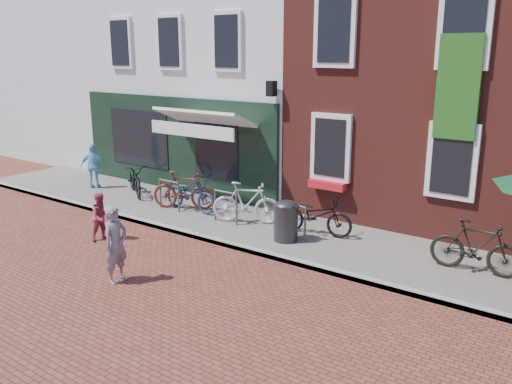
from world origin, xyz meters
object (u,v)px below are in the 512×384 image
Objects in this scene: cafe_person at (94,166)px; bicycle_4 at (315,215)px; woman at (116,244)px; bicycle_0 at (135,179)px; bicycle_2 at (190,194)px; bicycle_5 at (476,247)px; litter_bin at (286,219)px; boy at (102,217)px; bicycle_3 at (247,203)px; bicycle_1 at (184,190)px.

cafe_person is 7.98m from bicycle_4.
woman reaches higher than bicycle_0.
bicycle_0 is at bearing 85.78° from bicycle_2.
bicycle_4 is 3.70m from bicycle_5.
cafe_person is at bearing 130.68° from bicycle_0.
litter_bin is 0.56× the size of bicycle_4.
woman is 2.57m from boy.
boy is 0.63× the size of bicycle_2.
bicycle_0 is 6.31m from bicycle_4.
cafe_person is 11.68m from bicycle_5.
bicycle_2 is at bearing 8.53° from boy.
boy is at bearing -110.23° from bicycle_0.
litter_bin is 7.67m from cafe_person.
bicycle_4 is at bearing -107.18° from bicycle_3.
bicycle_4 is (1.85, 0.25, -0.05)m from bicycle_3.
bicycle_3 is 5.55m from bicycle_5.
litter_bin is 3.73m from bicycle_1.
bicycle_1 is (2.29, -0.28, 0.05)m from bicycle_0.
bicycle_1 reaches higher than bicycle_2.
woman and cafe_person have the same top height.
boy is 3.54m from bicycle_3.
bicycle_0 is 2.31m from bicycle_1.
bicycle_2 is 1.03× the size of bicycle_5.
bicycle_3 reaches higher than bicycle_4.
bicycle_2 is (0.26, -0.01, -0.05)m from bicycle_1.
cafe_person is at bearing 67.69° from boy.
bicycle_5 is at bearing -55.84° from boy.
bicycle_4 is (0.33, 0.77, -0.05)m from litter_bin.
bicycle_2 is (2.56, -0.29, 0.00)m from bicycle_0.
bicycle_1 and bicycle_5 have the same top height.
woman is 1.07× the size of cafe_person.
cafe_person is 1.70m from bicycle_0.
bicycle_1 is (-0.03, 2.80, 0.06)m from boy.
bicycle_3 is (-1.52, 0.52, 0.00)m from litter_bin.
cafe_person reaches higher than boy.
bicycle_1 is at bearing 86.74° from bicycle_5.
woman is at bearing 123.66° from bicycle_5.
bicycle_5 reaches higher than boy.
cafe_person is 0.81× the size of bicycle_1.
bicycle_1 is 2.17m from bicycle_3.
bicycle_5 is at bearing -58.09° from bicycle_0.
bicycle_0 is 1.00× the size of bicycle_2.
bicycle_3 is 1.87m from bicycle_4.
boy reaches higher than bicycle_0.
bicycle_2 and bicycle_4 have the same top height.
bicycle_4 is at bearing -27.79° from woman.
bicycle_4 is 1.03× the size of bicycle_5.
cafe_person is at bearing 86.17° from bicycle_5.
bicycle_1 is at bearing 89.50° from bicycle_2.
cafe_person is 0.78× the size of bicycle_2.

